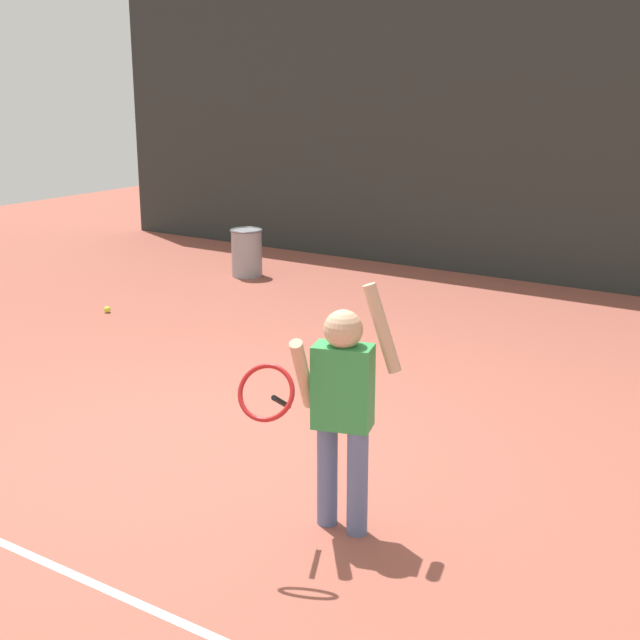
% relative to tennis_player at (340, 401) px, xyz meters
% --- Properties ---
extents(ground_plane, '(20.00, 20.00, 0.00)m').
position_rel_tennis_player_xyz_m(ground_plane, '(-1.38, 0.48, -0.73)').
color(ground_plane, '#9E5142').
extents(court_line_baseline, '(9.00, 0.05, 0.00)m').
position_rel_tennis_player_xyz_m(court_line_baseline, '(-1.38, -1.09, -0.72)').
color(court_line_baseline, white).
rests_on(court_line_baseline, ground).
extents(back_fence_windscreen, '(12.11, 0.08, 3.70)m').
position_rel_tennis_player_xyz_m(back_fence_windscreen, '(-1.38, 6.09, 1.12)').
color(back_fence_windscreen, '#282D2B').
rests_on(back_fence_windscreen, ground).
extents(fence_post_0, '(0.09, 0.09, 3.85)m').
position_rel_tennis_player_xyz_m(fence_post_0, '(-7.29, 6.15, 1.20)').
color(fence_post_0, slate).
rests_on(fence_post_0, ground).
extents(fence_post_1, '(0.09, 0.09, 3.85)m').
position_rel_tennis_player_xyz_m(fence_post_1, '(-3.35, 6.15, 1.20)').
color(fence_post_1, slate).
rests_on(fence_post_1, ground).
extents(tennis_player, '(0.59, 0.72, 1.35)m').
position_rel_tennis_player_xyz_m(tennis_player, '(0.00, 0.00, 0.00)').
color(tennis_player, slate).
rests_on(tennis_player, ground).
extents(ball_hopper, '(0.38, 0.38, 0.56)m').
position_rel_tennis_player_xyz_m(ball_hopper, '(-4.15, 4.48, -0.44)').
color(ball_hopper, gray).
rests_on(ball_hopper, ground).
extents(tennis_ball_2, '(0.07, 0.07, 0.07)m').
position_rel_tennis_player_xyz_m(tennis_ball_2, '(-1.57, 2.64, -0.69)').
color(tennis_ball_2, '#CCE033').
rests_on(tennis_ball_2, ground).
extents(tennis_ball_3, '(0.07, 0.07, 0.07)m').
position_rel_tennis_player_xyz_m(tennis_ball_3, '(-4.29, 2.39, -0.69)').
color(tennis_ball_3, '#CCE033').
rests_on(tennis_ball_3, ground).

